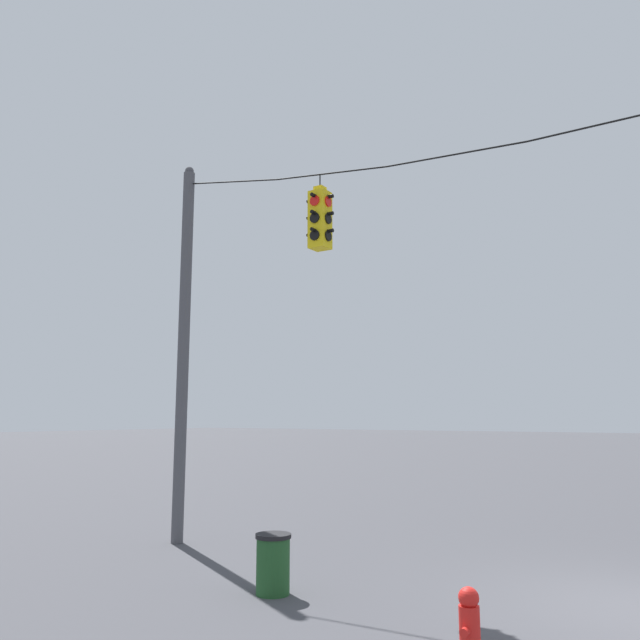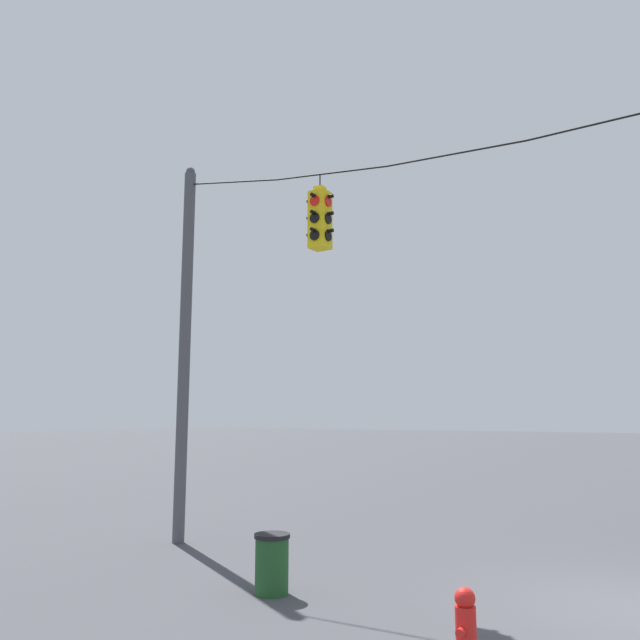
% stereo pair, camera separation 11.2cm
% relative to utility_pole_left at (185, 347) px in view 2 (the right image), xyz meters
% --- Properties ---
extents(utility_pole_left, '(0.24, 0.24, 8.04)m').
position_rel_utility_pole_left_xyz_m(utility_pole_left, '(0.00, 0.00, 0.00)').
color(utility_pole_left, '#4C4C51').
rests_on(utility_pole_left, ground_plane).
extents(span_wire, '(17.10, 0.03, 0.87)m').
position_rel_utility_pole_left_xyz_m(span_wire, '(8.55, 0.00, 3.07)').
color(span_wire, black).
extents(traffic_light_over_intersection, '(0.58, 0.58, 1.45)m').
position_rel_utility_pole_left_xyz_m(traffic_light_over_intersection, '(3.46, 0.00, 2.21)').
color(traffic_light_over_intersection, yellow).
extents(fire_hydrant, '(0.22, 0.30, 0.75)m').
position_rel_utility_pole_left_xyz_m(fire_hydrant, '(7.14, -2.80, -3.63)').
color(fire_hydrant, red).
rests_on(fire_hydrant, ground_plane).
extents(trash_bin, '(0.53, 0.53, 0.84)m').
position_rel_utility_pole_left_xyz_m(trash_bin, '(3.87, -1.90, -3.58)').
color(trash_bin, '#1E4C23').
rests_on(trash_bin, ground_plane).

